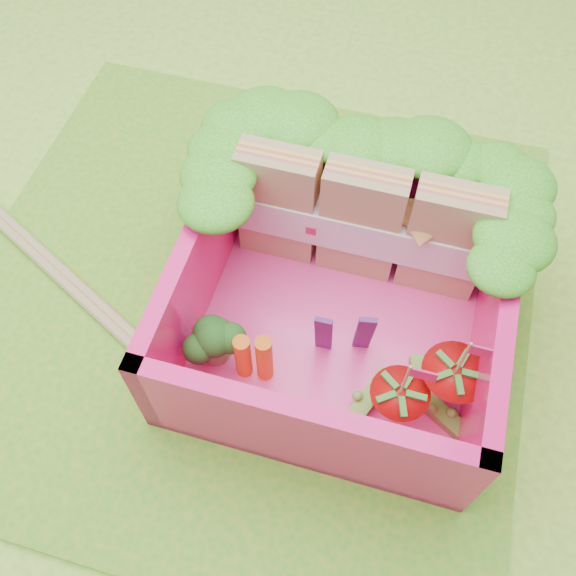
% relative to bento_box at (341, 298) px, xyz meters
% --- Properties ---
extents(ground, '(14.00, 14.00, 0.00)m').
position_rel_bento_box_xyz_m(ground, '(-0.46, 0.08, -0.31)').
color(ground, '#76BF35').
rests_on(ground, ground).
extents(placemat, '(2.60, 2.60, 0.03)m').
position_rel_bento_box_xyz_m(placemat, '(-0.46, 0.08, -0.29)').
color(placemat, '#53B027').
rests_on(placemat, ground).
extents(bento_floor, '(1.30, 1.30, 0.05)m').
position_rel_bento_box_xyz_m(bento_floor, '(0.00, -0.00, -0.25)').
color(bento_floor, '#FE409C').
rests_on(bento_floor, placemat).
extents(bento_box, '(1.30, 1.30, 0.55)m').
position_rel_bento_box_xyz_m(bento_box, '(0.00, 0.00, 0.00)').
color(bento_box, '#FF1575').
rests_on(bento_box, placemat).
extents(lettuce_ruffle, '(1.43, 0.77, 0.11)m').
position_rel_bento_box_xyz_m(lettuce_ruffle, '(-0.00, 0.47, 0.33)').
color(lettuce_ruffle, '#2F7E17').
rests_on(lettuce_ruffle, bento_box).
extents(sandwich_stack, '(1.10, 0.18, 0.61)m').
position_rel_bento_box_xyz_m(sandwich_stack, '(0.01, 0.35, 0.07)').
color(sandwich_stack, tan).
rests_on(sandwich_stack, bento_floor).
extents(broccoli, '(0.34, 0.34, 0.25)m').
position_rel_bento_box_xyz_m(broccoli, '(-0.47, -0.29, -0.05)').
color(broccoli, '#6EA24E').
rests_on(broccoli, bento_floor).
extents(carrot_sticks, '(0.16, 0.08, 0.29)m').
position_rel_bento_box_xyz_m(carrot_sticks, '(-0.28, -0.32, -0.09)').
color(carrot_sticks, orange).
rests_on(carrot_sticks, bento_floor).
extents(purple_wedges, '(0.23, 0.08, 0.38)m').
position_rel_bento_box_xyz_m(purple_wedges, '(0.05, -0.14, -0.04)').
color(purple_wedges, '#461C63').
rests_on(purple_wedges, bento_floor).
extents(strawberry_left, '(0.23, 0.23, 0.47)m').
position_rel_bento_box_xyz_m(strawberry_left, '(0.31, -0.35, -0.10)').
color(strawberry_left, red).
rests_on(strawberry_left, bento_floor).
extents(strawberry_right, '(0.26, 0.26, 0.50)m').
position_rel_bento_box_xyz_m(strawberry_right, '(0.50, -0.22, -0.09)').
color(strawberry_right, red).
rests_on(strawberry_right, bento_floor).
extents(snap_peas, '(0.55, 0.50, 0.05)m').
position_rel_bento_box_xyz_m(snap_peas, '(0.40, -0.24, -0.20)').
color(snap_peas, '#5EA835').
rests_on(snap_peas, bento_floor).
extents(chopsticks, '(1.82, 0.93, 0.05)m').
position_rel_bento_box_xyz_m(chopsticks, '(-1.38, -0.05, -0.25)').
color(chopsticks, tan).
rests_on(chopsticks, placemat).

